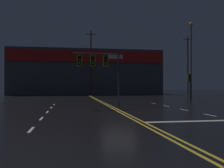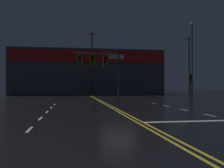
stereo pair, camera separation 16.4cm
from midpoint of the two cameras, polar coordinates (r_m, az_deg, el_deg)
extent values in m
plane|color=black|center=(18.40, 1.75, -6.15)|extent=(200.00, 200.00, 0.00)
cube|color=gold|center=(18.38, 1.29, -6.15)|extent=(0.12, 60.00, 0.01)
cube|color=gold|center=(18.43, 2.21, -6.13)|extent=(0.12, 60.00, 0.01)
cube|color=silver|center=(11.08, -17.96, -9.86)|extent=(0.12, 1.40, 0.01)
cube|color=silver|center=(14.61, -15.73, -7.59)|extent=(0.12, 1.40, 0.01)
cube|color=silver|center=(18.17, -14.38, -6.20)|extent=(0.12, 1.40, 0.01)
cube|color=silver|center=(21.74, -13.48, -5.26)|extent=(0.12, 1.40, 0.01)
cube|color=silver|center=(25.32, -12.84, -4.59)|extent=(0.12, 1.40, 0.01)
cube|color=silver|center=(16.82, 21.65, -6.64)|extent=(0.12, 1.40, 0.01)
cube|color=silver|center=(19.99, 16.36, -5.67)|extent=(0.12, 1.40, 0.01)
cube|color=silver|center=(23.28, 12.56, -4.95)|extent=(0.12, 1.40, 0.01)
cube|color=silver|center=(26.65, 9.71, -4.39)|extent=(0.12, 1.40, 0.01)
cylinder|color=#38383D|center=(20.81, 1.71, 1.04)|extent=(0.14, 0.14, 4.75)
cylinder|color=#38383D|center=(20.72, -3.47, 6.95)|extent=(3.77, 0.10, 0.10)
cube|color=black|center=(20.75, -1.23, 5.43)|extent=(0.28, 0.24, 0.84)
cube|color=gold|center=(20.75, -1.23, 5.43)|extent=(0.42, 0.08, 0.99)
sphere|color=#500705|center=(20.62, -1.17, 6.18)|extent=(0.17, 0.17, 0.17)
sphere|color=#543707|center=(20.59, -1.17, 5.48)|extent=(0.17, 0.17, 0.17)
sphere|color=green|center=(20.57, -1.18, 4.78)|extent=(0.17, 0.17, 0.17)
cube|color=black|center=(20.63, -4.21, 5.47)|extent=(0.28, 0.24, 0.84)
cube|color=gold|center=(20.63, -4.21, 5.47)|extent=(0.42, 0.08, 0.99)
sphere|color=#500705|center=(20.50, -4.18, 6.22)|extent=(0.17, 0.17, 0.17)
sphere|color=#543707|center=(20.47, -4.18, 5.52)|extent=(0.17, 0.17, 0.17)
sphere|color=green|center=(20.45, -4.18, 4.81)|extent=(0.17, 0.17, 0.17)
cube|color=black|center=(20.57, -7.22, 5.49)|extent=(0.28, 0.24, 0.84)
cube|color=gold|center=(20.57, -7.22, 5.49)|extent=(0.42, 0.08, 0.99)
sphere|color=#500705|center=(20.44, -7.21, 6.24)|extent=(0.17, 0.17, 0.17)
sphere|color=#543707|center=(20.41, -7.21, 5.54)|extent=(0.17, 0.17, 0.17)
sphere|color=green|center=(20.39, -7.21, 4.83)|extent=(0.17, 0.17, 0.17)
cylinder|color=#38383D|center=(31.70, 17.73, -0.77)|extent=(0.13, 0.13, 3.31)
cube|color=black|center=(31.88, 17.58, 1.36)|extent=(0.28, 0.24, 0.84)
cube|color=gold|center=(31.88, 17.58, 1.36)|extent=(0.42, 0.08, 0.99)
sphere|color=#500705|center=(31.74, 17.71, 1.82)|extent=(0.17, 0.17, 0.17)
sphere|color=#543707|center=(31.73, 17.71, 1.37)|extent=(0.17, 0.17, 0.17)
sphere|color=green|center=(31.73, 17.71, 0.91)|extent=(0.17, 0.17, 0.17)
cylinder|color=#59595E|center=(37.30, 17.96, 4.80)|extent=(0.20, 0.20, 10.49)
sphere|color=#F4C666|center=(38.18, 17.94, 12.92)|extent=(0.56, 0.56, 0.56)
cube|color=#4C4C51|center=(56.89, -5.52, 2.56)|extent=(32.76, 10.00, 9.72)
cube|color=red|center=(52.09, -5.18, 6.34)|extent=(32.10, 0.20, 2.43)
cube|color=white|center=(52.73, 1.09, 6.25)|extent=(3.20, 0.16, 0.90)
cylinder|color=#4C3828|center=(50.82, -4.48, 4.78)|extent=(0.26, 0.26, 12.99)
cube|color=#4C3828|center=(51.70, -4.48, 11.29)|extent=(2.20, 0.12, 0.12)
cylinder|color=#4C3828|center=(56.44, 17.30, 4.08)|extent=(0.26, 0.26, 12.61)
cube|color=#4C3828|center=(57.18, 17.29, 9.78)|extent=(2.20, 0.12, 0.12)
camera|label=1|loc=(0.08, -89.78, 0.00)|focal=40.00mm
camera|label=2|loc=(0.08, 90.22, 0.00)|focal=40.00mm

